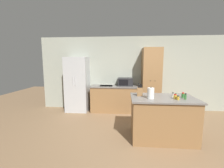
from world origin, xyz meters
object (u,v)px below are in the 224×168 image
Objects in this scene: spice_bottle_tall_dark at (185,97)px; knife_block at (140,92)px; refrigerator at (77,84)px; pantry_cabinet at (151,81)px; spice_bottle_green_herb at (183,95)px; spice_bottle_pale_salt at (178,98)px; spice_bottle_orange_cap at (176,95)px; kettle at (151,93)px; spice_bottle_short_red at (175,97)px; microwave at (125,82)px; spice_bottle_amber_oil at (173,95)px.

knife_block is at bearing 164.39° from spice_bottle_tall_dark.
pantry_cabinet is at bearing 0.34° from refrigerator.
spice_bottle_pale_salt is (-0.17, -0.21, -0.01)m from spice_bottle_green_herb.
pantry_cabinet reaches higher than spice_bottle_tall_dark.
pantry_cabinet is 18.84× the size of spice_bottle_green_herb.
knife_block is at bearing 175.67° from spice_bottle_orange_cap.
pantry_cabinet reaches higher than spice_bottle_orange_cap.
spice_bottle_green_herb is 1.28× the size of spice_bottle_pale_salt.
pantry_cabinet is at bearing 80.23° from kettle.
refrigerator is 3.31m from spice_bottle_short_red.
refrigerator is 3.67× the size of microwave.
microwave is 3.89× the size of spice_bottle_tall_dark.
knife_block is 3.29× the size of spice_bottle_orange_cap.
refrigerator reaches higher than spice_bottle_short_red.
pantry_cabinet is 20.98× the size of spice_bottle_short_red.
spice_bottle_green_herb is at bearing -0.80° from spice_bottle_amber_oil.
spice_bottle_green_herb is (0.92, -0.09, -0.05)m from knife_block.
spice_bottle_green_herb is 0.27m from spice_bottle_pale_salt.
kettle is at bearing -47.51° from knife_block.
refrigerator is 16.32× the size of spice_bottle_green_herb.
spice_bottle_orange_cap is (0.07, 0.16, -0.01)m from spice_bottle_short_red.
microwave is 1.81m from knife_block.
microwave is 4.95× the size of spice_bottle_short_red.
spice_bottle_tall_dark is 0.23m from spice_bottle_orange_cap.
spice_bottle_pale_salt is at bearing -164.84° from spice_bottle_tall_dark.
spice_bottle_short_red is 0.24m from spice_bottle_green_herb.
microwave reaches higher than spice_bottle_orange_cap.
spice_bottle_pale_salt is 0.24m from spice_bottle_orange_cap.
spice_bottle_tall_dark is at bearing -58.91° from microwave.
refrigerator reaches higher than kettle.
spice_bottle_green_herb is at bearing 31.75° from spice_bottle_short_red.
microwave reaches higher than spice_bottle_amber_oil.
spice_bottle_orange_cap is 0.36× the size of kettle.
spice_bottle_orange_cap is at bearing 16.15° from kettle.
spice_bottle_short_red reaches higher than spice_bottle_orange_cap.
knife_block is (0.32, -1.79, 0.01)m from microwave.
spice_bottle_green_herb is (0.21, -0.00, 0.00)m from spice_bottle_amber_oil.
pantry_cabinet is at bearing 95.41° from spice_bottle_amber_oil.
spice_bottle_pale_salt is (0.04, -0.21, -0.01)m from spice_bottle_amber_oil.
kettle is at bearing -40.95° from refrigerator.
microwave reaches higher than spice_bottle_green_herb.
kettle is (-0.71, -0.13, 0.06)m from spice_bottle_green_herb.
spice_bottle_amber_oil is 1.22× the size of spice_bottle_orange_cap.
pantry_cabinet reaches higher than refrigerator.
spice_bottle_short_red is 0.17m from spice_bottle_orange_cap.
pantry_cabinet reaches higher than spice_bottle_green_herb.
spice_bottle_amber_oil is 1.23× the size of spice_bottle_pale_salt.
kettle is at bearing -179.30° from spice_bottle_short_red.
knife_block is at bearing 172.84° from spice_bottle_amber_oil.
knife_block reaches higher than spice_bottle_green_herb.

